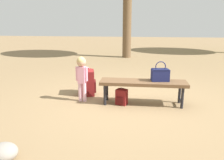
{
  "coord_description": "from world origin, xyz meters",
  "views": [
    {
      "loc": [
        -0.25,
        4.06,
        1.5
      ],
      "look_at": [
        0.28,
        0.09,
        0.45
      ],
      "focal_mm": 35.23,
      "sensor_mm": 36.0,
      "label": 1
    }
  ],
  "objects_px": {
    "handbag": "(160,74)",
    "backpack_large": "(88,81)",
    "backpack_small": "(122,96)",
    "trail_rock": "(3,152)",
    "park_bench": "(143,84)",
    "child_standing": "(82,72)"
  },
  "relations": [
    {
      "from": "backpack_small",
      "to": "trail_rock",
      "type": "distance_m",
      "value": 2.23
    },
    {
      "from": "park_bench",
      "to": "backpack_large",
      "type": "xyz_separation_m",
      "value": [
        1.16,
        -0.42,
        -0.09
      ]
    },
    {
      "from": "park_bench",
      "to": "backpack_large",
      "type": "distance_m",
      "value": 1.23
    },
    {
      "from": "park_bench",
      "to": "backpack_large",
      "type": "height_order",
      "value": "backpack_large"
    },
    {
      "from": "backpack_large",
      "to": "park_bench",
      "type": "bearing_deg",
      "value": 160.03
    },
    {
      "from": "handbag",
      "to": "backpack_large",
      "type": "xyz_separation_m",
      "value": [
        1.46,
        -0.37,
        -0.27
      ]
    },
    {
      "from": "backpack_small",
      "to": "trail_rock",
      "type": "xyz_separation_m",
      "value": [
        1.15,
        1.91,
        -0.07
      ]
    },
    {
      "from": "handbag",
      "to": "backpack_small",
      "type": "relative_size",
      "value": 1.09
    },
    {
      "from": "park_bench",
      "to": "child_standing",
      "type": "xyz_separation_m",
      "value": [
        1.17,
        0.01,
        0.19
      ]
    },
    {
      "from": "handbag",
      "to": "child_standing",
      "type": "bearing_deg",
      "value": 2.25
    },
    {
      "from": "park_bench",
      "to": "child_standing",
      "type": "height_order",
      "value": "child_standing"
    },
    {
      "from": "backpack_large",
      "to": "handbag",
      "type": "bearing_deg",
      "value": 165.89
    },
    {
      "from": "park_bench",
      "to": "backpack_small",
      "type": "distance_m",
      "value": 0.46
    },
    {
      "from": "backpack_small",
      "to": "backpack_large",
      "type": "bearing_deg",
      "value": -33.18
    },
    {
      "from": "backpack_large",
      "to": "trail_rock",
      "type": "xyz_separation_m",
      "value": [
        0.39,
        2.41,
        -0.2
      ]
    },
    {
      "from": "backpack_small",
      "to": "trail_rock",
      "type": "height_order",
      "value": "backpack_small"
    },
    {
      "from": "handbag",
      "to": "trail_rock",
      "type": "relative_size",
      "value": 1.14
    },
    {
      "from": "backpack_large",
      "to": "backpack_small",
      "type": "distance_m",
      "value": 0.92
    },
    {
      "from": "child_standing",
      "to": "trail_rock",
      "type": "distance_m",
      "value": 2.08
    },
    {
      "from": "handbag",
      "to": "backpack_small",
      "type": "xyz_separation_m",
      "value": [
        0.7,
        0.13,
        -0.41
      ]
    },
    {
      "from": "park_bench",
      "to": "trail_rock",
      "type": "bearing_deg",
      "value": 52.22
    },
    {
      "from": "handbag",
      "to": "backpack_small",
      "type": "bearing_deg",
      "value": 10.71
    }
  ]
}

